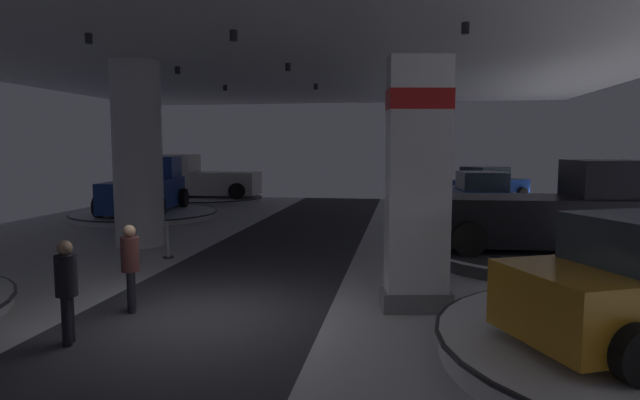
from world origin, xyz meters
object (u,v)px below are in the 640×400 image
at_px(display_platform_mid_right, 533,254).
at_px(display_car_deep_right, 486,185).
at_px(brand_sign_pylon, 418,182).
at_px(visitor_walking_far, 130,263).
at_px(display_platform_far_left, 145,214).
at_px(visitor_walking_near, 66,285).
at_px(column_left, 138,155).
at_px(display_platform_deep_left, 210,199).
at_px(display_car_far_right, 480,197).
at_px(pickup_truck_mid_right, 548,213).
at_px(display_platform_deep_right, 486,203).
at_px(pickup_truck_deep_left, 204,180).
at_px(display_platform_far_right, 479,222).
at_px(pickup_truck_far_left, 147,189).

relative_size(display_platform_mid_right, display_car_deep_right, 1.29).
bearing_deg(display_car_deep_right, display_platform_mid_right, -93.04).
xyz_separation_m(brand_sign_pylon, visitor_walking_far, (-5.07, -0.96, -1.44)).
distance_m(display_platform_far_left, visitor_walking_near, 15.05).
relative_size(column_left, display_platform_far_left, 0.91).
xyz_separation_m(display_platform_deep_left, display_car_far_right, (13.26, -7.40, 0.98)).
bearing_deg(pickup_truck_mid_right, display_platform_deep_right, 88.26).
bearing_deg(display_car_far_right, column_left, -153.96).
height_order(display_platform_deep_left, pickup_truck_deep_left, pickup_truck_deep_left).
distance_m(brand_sign_pylon, display_car_deep_right, 18.12).
relative_size(pickup_truck_mid_right, display_platform_far_right, 1.00).
xyz_separation_m(display_platform_deep_left, display_platform_far_right, (13.26, -7.37, 0.05)).
xyz_separation_m(column_left, visitor_walking_near, (2.94, -7.81, -1.84)).
height_order(column_left, visitor_walking_near, column_left).
relative_size(display_platform_far_right, pickup_truck_far_left, 0.97).
distance_m(pickup_truck_mid_right, visitor_walking_far, 10.22).
distance_m(pickup_truck_far_left, visitor_walking_near, 15.34).
bearing_deg(pickup_truck_mid_right, pickup_truck_deep_left, 137.70).
height_order(display_platform_deep_right, display_car_deep_right, display_car_deep_right).
height_order(pickup_truck_mid_right, pickup_truck_far_left, pickup_truck_mid_right).
xyz_separation_m(pickup_truck_deep_left, display_platform_mid_right, (14.15, -13.19, -1.02)).
distance_m(display_platform_far_right, display_car_deep_right, 7.34).
xyz_separation_m(column_left, display_car_far_right, (10.71, 5.23, -1.61)).
xyz_separation_m(pickup_truck_deep_left, visitor_walking_far, (5.96, -18.81, -0.31)).
height_order(column_left, display_platform_deep_left, column_left).
relative_size(column_left, display_platform_mid_right, 0.97).
bearing_deg(visitor_walking_near, visitor_walking_far, 85.02).
height_order(display_platform_far_right, pickup_truck_far_left, pickup_truck_far_left).
distance_m(display_car_deep_right, pickup_truck_far_left, 16.17).
bearing_deg(visitor_walking_near, display_platform_mid_right, 40.98).
distance_m(display_platform_far_right, display_platform_deep_right, 7.31).
distance_m(pickup_truck_mid_right, pickup_truck_far_left, 16.14).
bearing_deg(pickup_truck_mid_right, display_car_deep_right, 88.37).
xyz_separation_m(display_platform_far_right, visitor_walking_far, (-7.62, -11.45, 0.70)).
height_order(display_platform_deep_left, visitor_walking_near, visitor_walking_near).
xyz_separation_m(display_platform_deep_left, display_platform_far_left, (-0.40, -6.61, -0.02)).
distance_m(display_platform_deep_left, visitor_walking_near, 21.18).
height_order(display_platform_mid_right, display_car_far_right, display_car_far_right).
relative_size(column_left, pickup_truck_mid_right, 1.02).
xyz_separation_m(pickup_truck_deep_left, display_platform_far_left, (-0.08, -6.60, -1.07)).
xyz_separation_m(display_car_deep_right, display_platform_far_left, (-14.92, -6.42, -0.93)).
relative_size(column_left, display_car_far_right, 1.27).
height_order(pickup_truck_deep_left, pickup_truck_mid_right, pickup_truck_mid_right).
bearing_deg(display_platform_far_right, display_platform_deep_right, 79.84).
xyz_separation_m(display_car_deep_right, visitor_walking_far, (-8.88, -18.62, -0.16)).
bearing_deg(pickup_truck_mid_right, column_left, 177.29).
relative_size(display_platform_far_right, visitor_walking_far, 3.40).
relative_size(display_platform_deep_left, display_platform_far_right, 1.05).
bearing_deg(pickup_truck_far_left, pickup_truck_deep_left, 88.83).
bearing_deg(visitor_walking_far, visitor_walking_near, -94.98).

